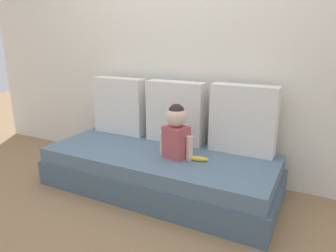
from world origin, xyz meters
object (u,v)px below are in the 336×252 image
object	(u,v)px
couch	(159,171)
throw_pillow_left	(120,106)
banana	(198,159)
throw_pillow_center	(175,112)
throw_pillow_right	(243,120)
toddler	(176,131)

from	to	relation	value
couch	throw_pillow_left	bearing A→B (deg)	152.68
throw_pillow_left	banana	distance (m)	1.12
couch	throw_pillow_center	bearing A→B (deg)	90.00
couch	banana	size ratio (longest dim) A/B	12.17
throw_pillow_right	toddler	world-z (taller)	throw_pillow_right
throw_pillow_left	toddler	bearing A→B (deg)	-23.75
toddler	couch	bearing A→B (deg)	169.96
throw_pillow_center	throw_pillow_right	size ratio (longest dim) A/B	0.98
throw_pillow_left	throw_pillow_center	size ratio (longest dim) A/B	0.99
throw_pillow_left	throw_pillow_right	bearing A→B (deg)	0.00
couch	throw_pillow_right	xyz separation A→B (m)	(0.64, 0.33, 0.47)
throw_pillow_center	toddler	xyz separation A→B (m)	(0.19, -0.36, -0.06)
couch	toddler	xyz separation A→B (m)	(0.19, -0.03, 0.41)
couch	throw_pillow_left	xyz separation A→B (m)	(-0.64, 0.33, 0.47)
couch	toddler	distance (m)	0.45
throw_pillow_center	banana	xyz separation A→B (m)	(0.39, -0.36, -0.27)
throw_pillow_right	couch	bearing A→B (deg)	-152.68
throw_pillow_left	toddler	world-z (taller)	throw_pillow_left
couch	throw_pillow_right	size ratio (longest dim) A/B	3.51
throw_pillow_left	banana	xyz separation A→B (m)	(1.03, -0.36, -0.27)
toddler	banana	distance (m)	0.29
throw_pillow_center	toddler	bearing A→B (deg)	-62.86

